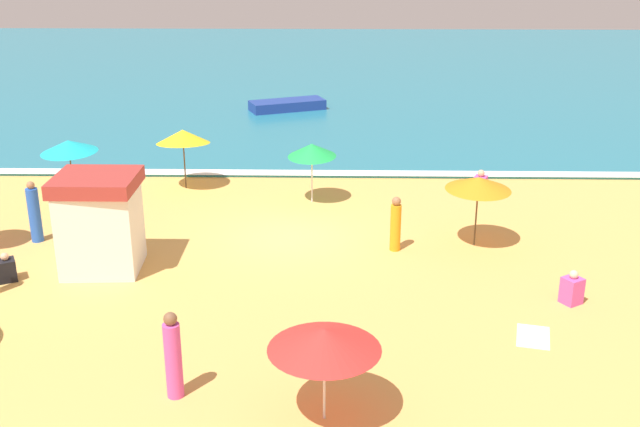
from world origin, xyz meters
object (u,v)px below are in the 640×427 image
(beach_umbrella_6, at_px, (479,184))
(small_boat_0, at_px, (287,105))
(beachgoer_9, at_px, (173,357))
(beach_umbrella_3, at_px, (324,339))
(beach_umbrella_7, at_px, (312,150))
(beach_umbrella_5, at_px, (183,137))
(beach_umbrella_1, at_px, (69,146))
(beachgoer_0, at_px, (34,213))
(beachgoer_5, at_px, (572,289))
(lifeguard_cabana, at_px, (100,222))
(beachgoer_6, at_px, (6,269))
(beachgoer_8, at_px, (396,225))
(beachgoer_4, at_px, (480,184))

(beach_umbrella_6, distance_m, small_boat_0, 18.88)
(beachgoer_9, bearing_deg, beach_umbrella_3, -13.20)
(beach_umbrella_7, relative_size, beachgoer_9, 1.13)
(beach_umbrella_5, bearing_deg, beach_umbrella_3, -69.45)
(beach_umbrella_1, bearing_deg, beach_umbrella_6, -16.79)
(beach_umbrella_6, xyz_separation_m, small_boat_0, (-6.64, 17.60, -1.60))
(beach_umbrella_6, relative_size, beachgoer_0, 1.35)
(beach_umbrella_7, bearing_deg, beachgoer_0, -155.70)
(beach_umbrella_3, xyz_separation_m, beachgoer_5, (6.18, 5.04, -1.37))
(lifeguard_cabana, bearing_deg, beachgoer_6, -160.86)
(beach_umbrella_1, bearing_deg, lifeguard_cabana, -65.19)
(beachgoer_5, bearing_deg, beach_umbrella_5, 141.91)
(small_boat_0, bearing_deg, beach_umbrella_5, -103.46)
(beach_umbrella_5, bearing_deg, beachgoer_5, -38.09)
(beachgoer_0, xyz_separation_m, beachgoer_9, (5.79, -8.15, 0.02))
(lifeguard_cabana, bearing_deg, beachgoer_0, 142.92)
(beach_umbrella_3, relative_size, small_boat_0, 0.66)
(beachgoer_8, bearing_deg, beachgoer_9, -123.06)
(lifeguard_cabana, xyz_separation_m, beach_umbrella_6, (10.59, 1.87, 0.56))
(lifeguard_cabana, relative_size, beachgoer_5, 3.02)
(beachgoer_8, xyz_separation_m, small_boat_0, (-4.24, 17.99, -0.45))
(beach_umbrella_3, bearing_deg, beachgoer_6, 144.84)
(beach_umbrella_1, relative_size, small_boat_0, 0.68)
(beachgoer_0, distance_m, beachgoer_6, 2.85)
(beach_umbrella_6, bearing_deg, beach_umbrella_1, 163.21)
(small_boat_0, bearing_deg, beachgoer_6, -107.37)
(beach_umbrella_6, bearing_deg, beachgoer_8, -170.70)
(beachgoer_6, height_order, small_boat_0, beachgoer_6)
(lifeguard_cabana, distance_m, beach_umbrella_5, 7.18)
(beach_umbrella_5, xyz_separation_m, beachgoer_5, (11.43, -8.95, -1.55))
(beach_umbrella_1, xyz_separation_m, beachgoer_8, (10.92, -4.41, -1.08))
(beach_umbrella_7, xyz_separation_m, beachgoer_8, (2.57, -4.19, -1.06))
(lifeguard_cabana, height_order, beach_umbrella_7, lifeguard_cabana)
(beach_umbrella_5, distance_m, beachgoer_5, 14.60)
(beach_umbrella_5, xyz_separation_m, beachgoer_8, (7.21, -5.61, -1.13))
(beach_umbrella_5, height_order, beachgoer_5, beach_umbrella_5)
(lifeguard_cabana, xyz_separation_m, beach_umbrella_3, (6.24, -6.91, 0.36))
(beachgoer_4, height_order, beachgoer_8, beachgoer_8)
(beach_umbrella_5, height_order, beach_umbrella_7, beach_umbrella_5)
(beach_umbrella_1, xyz_separation_m, beach_umbrella_3, (8.96, -12.80, -0.13))
(beachgoer_8, bearing_deg, beach_umbrella_3, -103.15)
(beachgoer_9, bearing_deg, beach_umbrella_6, 47.50)
(beach_umbrella_7, height_order, beachgoer_4, beach_umbrella_7)
(beach_umbrella_5, xyz_separation_m, small_boat_0, (2.97, 12.39, -1.58))
(beach_umbrella_1, relative_size, beachgoer_8, 1.66)
(beachgoer_0, bearing_deg, beachgoer_9, -54.62)
(beachgoer_8, bearing_deg, beachgoer_5, -38.41)
(beachgoer_4, distance_m, beachgoer_5, 8.43)
(beachgoer_6, distance_m, beachgoer_9, 7.77)
(beach_umbrella_3, distance_m, beachgoer_5, 8.09)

